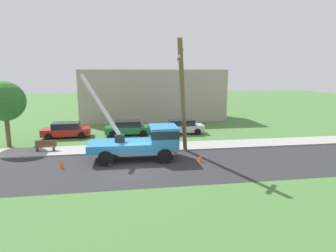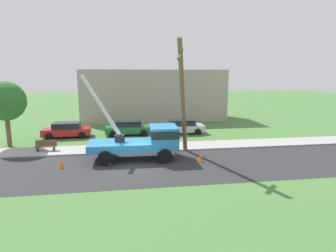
{
  "view_description": "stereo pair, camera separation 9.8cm",
  "coord_description": "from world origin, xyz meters",
  "px_view_note": "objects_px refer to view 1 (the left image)",
  "views": [
    {
      "loc": [
        -0.6,
        -17.95,
        6.11
      ],
      "look_at": [
        2.63,
        2.33,
        2.26
      ],
      "focal_mm": 30.82,
      "sensor_mm": 36.0,
      "label": 1
    },
    {
      "loc": [
        -0.51,
        -17.96,
        6.11
      ],
      "look_at": [
        2.63,
        2.33,
        2.26
      ],
      "focal_mm": 30.82,
      "sensor_mm": 36.0,
      "label": 2
    }
  ],
  "objects_px": {
    "utility_truck": "(145,140)",
    "parked_sedan_silver": "(181,127)",
    "traffic_cone_curbside": "(175,150)",
    "leaning_utility_pole": "(183,99)",
    "parked_sedan_red": "(66,130)",
    "park_bench": "(46,146)",
    "parked_sedan_green": "(128,128)",
    "traffic_cone_behind": "(61,164)",
    "traffic_cone_ahead": "(201,158)",
    "roadside_tree_near": "(5,101)"
  },
  "relations": [
    {
      "from": "utility_truck",
      "to": "parked_sedan_silver",
      "type": "distance_m",
      "value": 9.15
    },
    {
      "from": "traffic_cone_behind",
      "to": "parked_sedan_red",
      "type": "distance_m",
      "value": 9.35
    },
    {
      "from": "leaning_utility_pole",
      "to": "roadside_tree_near",
      "type": "relative_size",
      "value": 1.55
    },
    {
      "from": "utility_truck",
      "to": "leaning_utility_pole",
      "type": "relative_size",
      "value": 0.81
    },
    {
      "from": "parked_sedan_green",
      "to": "parked_sedan_silver",
      "type": "xyz_separation_m",
      "value": [
        5.33,
        -0.14,
        0.0
      ]
    },
    {
      "from": "leaning_utility_pole",
      "to": "parked_sedan_silver",
      "type": "xyz_separation_m",
      "value": [
        1.6,
        8.03,
        -3.56
      ]
    },
    {
      "from": "roadside_tree_near",
      "to": "parked_sedan_red",
      "type": "bearing_deg",
      "value": 34.31
    },
    {
      "from": "utility_truck",
      "to": "traffic_cone_ahead",
      "type": "bearing_deg",
      "value": -19.94
    },
    {
      "from": "utility_truck",
      "to": "traffic_cone_curbside",
      "type": "height_order",
      "value": "utility_truck"
    },
    {
      "from": "traffic_cone_ahead",
      "to": "parked_sedan_red",
      "type": "height_order",
      "value": "parked_sedan_red"
    },
    {
      "from": "park_bench",
      "to": "parked_sedan_green",
      "type": "bearing_deg",
      "value": 38.98
    },
    {
      "from": "traffic_cone_behind",
      "to": "roadside_tree_near",
      "type": "relative_size",
      "value": 0.1
    },
    {
      "from": "traffic_cone_ahead",
      "to": "parked_sedan_silver",
      "type": "relative_size",
      "value": 0.13
    },
    {
      "from": "traffic_cone_behind",
      "to": "parked_sedan_red",
      "type": "bearing_deg",
      "value": 97.95
    },
    {
      "from": "roadside_tree_near",
      "to": "utility_truck",
      "type": "bearing_deg",
      "value": -25.66
    },
    {
      "from": "parked_sedan_silver",
      "to": "parked_sedan_green",
      "type": "bearing_deg",
      "value": 178.47
    },
    {
      "from": "traffic_cone_ahead",
      "to": "parked_sedan_silver",
      "type": "height_order",
      "value": "parked_sedan_silver"
    },
    {
      "from": "leaning_utility_pole",
      "to": "parked_sedan_green",
      "type": "distance_m",
      "value": 9.66
    },
    {
      "from": "parked_sedan_green",
      "to": "parked_sedan_silver",
      "type": "height_order",
      "value": "same"
    },
    {
      "from": "parked_sedan_red",
      "to": "park_bench",
      "type": "bearing_deg",
      "value": -97.18
    },
    {
      "from": "utility_truck",
      "to": "traffic_cone_behind",
      "type": "distance_m",
      "value": 5.8
    },
    {
      "from": "utility_truck",
      "to": "parked_sedan_red",
      "type": "relative_size",
      "value": 1.51
    },
    {
      "from": "traffic_cone_ahead",
      "to": "parked_sedan_green",
      "type": "height_order",
      "value": "parked_sedan_green"
    },
    {
      "from": "parked_sedan_red",
      "to": "park_bench",
      "type": "relative_size",
      "value": 2.79
    },
    {
      "from": "utility_truck",
      "to": "park_bench",
      "type": "relative_size",
      "value": 4.22
    },
    {
      "from": "utility_truck",
      "to": "traffic_cone_curbside",
      "type": "xyz_separation_m",
      "value": [
        2.33,
        0.91,
        -1.13
      ]
    },
    {
      "from": "traffic_cone_ahead",
      "to": "parked_sedan_green",
      "type": "xyz_separation_m",
      "value": [
        -4.74,
        9.54,
        0.43
      ]
    },
    {
      "from": "traffic_cone_ahead",
      "to": "roadside_tree_near",
      "type": "distance_m",
      "value": 16.45
    },
    {
      "from": "traffic_cone_curbside",
      "to": "parked_sedan_red",
      "type": "distance_m",
      "value": 11.65
    },
    {
      "from": "traffic_cone_behind",
      "to": "parked_sedan_red",
      "type": "xyz_separation_m",
      "value": [
        -1.29,
        9.25,
        0.43
      ]
    },
    {
      "from": "leaning_utility_pole",
      "to": "parked_sedan_green",
      "type": "height_order",
      "value": "leaning_utility_pole"
    },
    {
      "from": "leaning_utility_pole",
      "to": "parked_sedan_red",
      "type": "relative_size",
      "value": 1.87
    },
    {
      "from": "park_bench",
      "to": "leaning_utility_pole",
      "type": "bearing_deg",
      "value": -16.16
    },
    {
      "from": "utility_truck",
      "to": "parked_sedan_silver",
      "type": "xyz_separation_m",
      "value": [
        4.28,
        8.06,
        -0.7
      ]
    },
    {
      "from": "leaning_utility_pole",
      "to": "traffic_cone_curbside",
      "type": "distance_m",
      "value": 4.1
    },
    {
      "from": "parked_sedan_green",
      "to": "roadside_tree_near",
      "type": "bearing_deg",
      "value": -163.52
    },
    {
      "from": "leaning_utility_pole",
      "to": "park_bench",
      "type": "bearing_deg",
      "value": 163.84
    },
    {
      "from": "leaning_utility_pole",
      "to": "traffic_cone_ahead",
      "type": "xyz_separation_m",
      "value": [
        1.01,
        -1.37,
        -3.99
      ]
    },
    {
      "from": "parked_sedan_green",
      "to": "park_bench",
      "type": "distance_m",
      "value": 8.3
    },
    {
      "from": "utility_truck",
      "to": "park_bench",
      "type": "xyz_separation_m",
      "value": [
        -7.49,
        2.98,
        -0.95
      ]
    },
    {
      "from": "parked_sedan_silver",
      "to": "parked_sedan_red",
      "type": "bearing_deg",
      "value": 179.94
    },
    {
      "from": "traffic_cone_behind",
      "to": "roadside_tree_near",
      "type": "bearing_deg",
      "value": 129.94
    },
    {
      "from": "traffic_cone_curbside",
      "to": "park_bench",
      "type": "relative_size",
      "value": 0.35
    },
    {
      "from": "traffic_cone_behind",
      "to": "traffic_cone_curbside",
      "type": "distance_m",
      "value": 8.16
    },
    {
      "from": "leaning_utility_pole",
      "to": "parked_sedan_red",
      "type": "distance_m",
      "value": 12.97
    },
    {
      "from": "traffic_cone_behind",
      "to": "traffic_cone_curbside",
      "type": "bearing_deg",
      "value": 14.86
    },
    {
      "from": "parked_sedan_green",
      "to": "parked_sedan_silver",
      "type": "bearing_deg",
      "value": -1.53
    },
    {
      "from": "leaning_utility_pole",
      "to": "parked_sedan_green",
      "type": "relative_size",
      "value": 1.89
    },
    {
      "from": "parked_sedan_red",
      "to": "roadside_tree_near",
      "type": "xyz_separation_m",
      "value": [
        -4.11,
        -2.8,
        3.05
      ]
    },
    {
      "from": "parked_sedan_red",
      "to": "parked_sedan_silver",
      "type": "distance_m",
      "value": 11.14
    }
  ]
}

